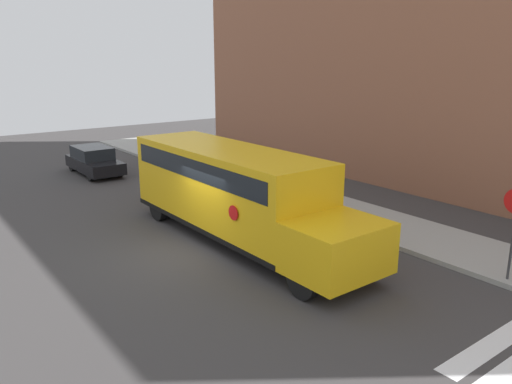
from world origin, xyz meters
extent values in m
plane|color=#3A3838|center=(0.00, 0.00, 0.00)|extent=(60.00, 60.00, 0.00)
cube|color=#9E9E99|center=(0.00, 6.50, 0.07)|extent=(44.00, 3.00, 0.15)
cube|color=#935B42|center=(0.00, 13.00, 5.80)|extent=(32.00, 4.00, 11.60)
cube|color=white|center=(8.45, 2.00, 0.00)|extent=(0.50, 3.20, 0.01)
cube|color=yellow|center=(-0.61, 1.49, 1.74)|extent=(8.26, 2.50, 2.58)
cube|color=yellow|center=(4.52, 1.49, 1.13)|extent=(1.99, 2.50, 1.36)
cube|color=black|center=(-0.61, 1.49, 0.53)|extent=(8.26, 2.54, 0.16)
cube|color=black|center=(-0.61, 1.49, 2.48)|extent=(7.60, 2.53, 0.64)
cylinder|color=red|center=(1.66, 0.20, 1.61)|extent=(0.44, 0.02, 0.44)
cylinder|color=black|center=(4.42, 2.57, 0.50)|extent=(1.00, 0.30, 1.00)
cylinder|color=black|center=(4.42, 0.41, 0.50)|extent=(1.00, 0.30, 1.00)
cylinder|color=black|center=(-3.53, 2.57, 0.50)|extent=(1.00, 0.30, 1.00)
cylinder|color=black|center=(-3.53, 0.41, 0.50)|extent=(1.00, 0.30, 1.00)
cube|color=black|center=(-12.55, 1.26, 0.51)|extent=(4.26, 1.72, 0.59)
cube|color=#1E2328|center=(-12.81, 1.26, 1.11)|extent=(2.39, 1.59, 0.60)
cylinder|color=black|center=(-11.14, 2.00, 0.32)|extent=(0.64, 0.22, 0.64)
cylinder|color=black|center=(-11.14, 0.52, 0.32)|extent=(0.64, 0.22, 0.64)
cylinder|color=black|center=(-13.96, 2.00, 0.32)|extent=(0.64, 0.22, 0.64)
cylinder|color=black|center=(-13.96, 0.52, 0.32)|extent=(0.64, 0.22, 0.64)
cylinder|color=#38383A|center=(7.15, 5.32, 1.18)|extent=(0.07, 0.07, 2.35)
camera|label=1|loc=(12.85, -7.52, 5.88)|focal=35.00mm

